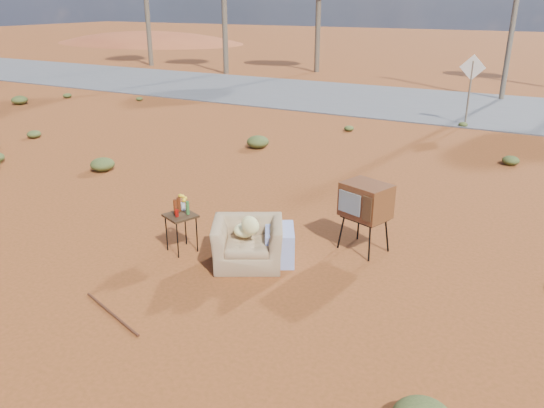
% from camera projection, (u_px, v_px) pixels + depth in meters
% --- Properties ---
extents(ground, '(140.00, 140.00, 0.00)m').
position_uv_depth(ground, '(218.00, 277.00, 7.69)').
color(ground, brown).
rests_on(ground, ground).
extents(highway, '(140.00, 7.00, 0.04)m').
position_uv_depth(highway, '(437.00, 105.00, 20.04)').
color(highway, '#565659').
rests_on(highway, ground).
extents(dirt_mound, '(26.00, 18.00, 2.00)m').
position_uv_depth(dirt_mound, '(149.00, 43.00, 48.81)').
color(dirt_mound, '#9E4E26').
rests_on(dirt_mound, ground).
extents(armchair, '(1.34, 1.25, 0.90)m').
position_uv_depth(armchair, '(254.00, 237.00, 7.95)').
color(armchair, '#8E704D').
rests_on(armchair, ground).
extents(tv_unit, '(0.84, 0.76, 1.12)m').
position_uv_depth(tv_unit, '(366.00, 201.00, 8.21)').
color(tv_unit, black).
rests_on(tv_unit, ground).
extents(side_table, '(0.57, 0.57, 0.89)m').
position_uv_depth(side_table, '(181.00, 212.00, 8.28)').
color(side_table, '#362213').
rests_on(side_table, ground).
extents(rusty_bar, '(1.26, 0.46, 0.04)m').
position_uv_depth(rusty_bar, '(112.00, 313.00, 6.76)').
color(rusty_bar, '#532516').
rests_on(rusty_bar, ground).
extents(road_sign, '(0.78, 0.06, 2.19)m').
position_uv_depth(road_sign, '(471.00, 77.00, 16.37)').
color(road_sign, brown).
rests_on(road_sign, ground).
extents(scrub_patch, '(17.49, 8.07, 0.33)m').
position_uv_depth(scrub_patch, '(297.00, 176.00, 11.63)').
color(scrub_patch, '#4E5525').
rests_on(scrub_patch, ground).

